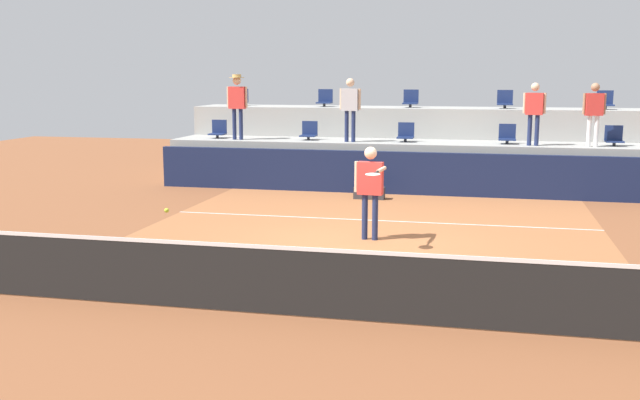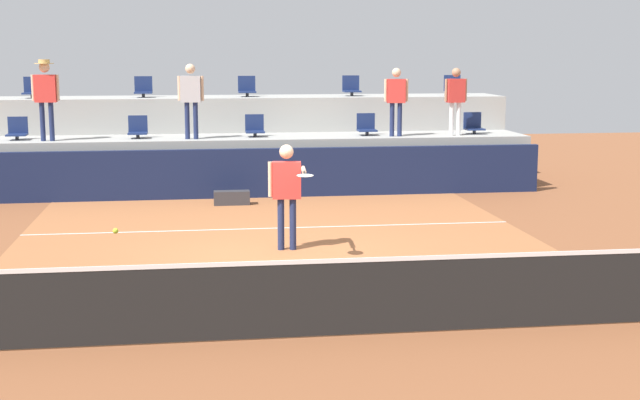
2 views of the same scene
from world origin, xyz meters
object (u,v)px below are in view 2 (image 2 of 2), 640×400
at_px(spectator_in_grey, 396,96).
at_px(stadium_chair_upper_left, 143,89).
at_px(spectator_in_white, 191,94).
at_px(equipment_bag, 232,198).
at_px(stadium_chair_upper_far_right, 453,87).
at_px(tennis_player, 287,186).
at_px(tennis_ball, 116,231).
at_px(stadium_chair_lower_center, 255,128).
at_px(stadium_chair_upper_right, 351,87).
at_px(stadium_chair_lower_right, 366,126).
at_px(spectator_leaning_on_rail, 456,95).
at_px(stadium_chair_lower_far_left, 17,130).
at_px(spectator_with_hat, 45,91).
at_px(stadium_chair_lower_far_right, 473,125).
at_px(stadium_chair_lower_left, 138,129).
at_px(stadium_chair_upper_far_left, 33,89).
at_px(stadium_chair_upper_center, 247,88).

bearing_deg(spectator_in_grey, stadium_chair_upper_left, 159.85).
height_order(spectator_in_white, equipment_bag, spectator_in_white).
distance_m(stadium_chair_upper_far_right, tennis_player, 10.05).
bearing_deg(tennis_ball, stadium_chair_lower_center, 76.87).
bearing_deg(stadium_chair_upper_right, stadium_chair_lower_right, -88.27).
distance_m(spectator_leaning_on_rail, equipment_bag, 6.03).
bearing_deg(stadium_chair_lower_far_left, stadium_chair_upper_far_right, 9.54).
relative_size(spectator_with_hat, spectator_in_grey, 1.13).
relative_size(stadium_chair_lower_far_right, stadium_chair_upper_left, 1.00).
xyz_separation_m(stadium_chair_upper_left, spectator_leaning_on_rail, (7.39, -2.18, -0.11)).
bearing_deg(stadium_chair_upper_far_right, spectator_leaning_on_rail, -104.75).
distance_m(stadium_chair_lower_left, stadium_chair_upper_right, 5.68).
height_order(stadium_chair_lower_far_right, stadium_chair_upper_far_right, stadium_chair_upper_far_right).
relative_size(stadium_chair_upper_right, spectator_with_hat, 0.29).
bearing_deg(stadium_chair_upper_far_left, stadium_chair_lower_far_left, -92.26).
bearing_deg(stadium_chair_lower_left, spectator_in_white, -17.28).
distance_m(stadium_chair_upper_center, tennis_ball, 12.26).
xyz_separation_m(stadium_chair_lower_right, stadium_chair_upper_center, (-2.74, 1.80, 0.85)).
relative_size(stadium_chair_upper_far_right, tennis_ball, 7.65).
relative_size(stadium_chair_upper_center, tennis_ball, 7.65).
bearing_deg(spectator_in_white, stadium_chair_upper_far_left, 150.43).
bearing_deg(stadium_chair_upper_far_left, stadium_chair_lower_right, -12.69).
xyz_separation_m(stadium_chair_lower_far_left, stadium_chair_lower_center, (5.39, 0.00, 0.00)).
distance_m(stadium_chair_upper_left, spectator_in_grey, 6.34).
xyz_separation_m(stadium_chair_lower_far_left, stadium_chair_upper_far_left, (0.07, 1.80, 0.85)).
relative_size(stadium_chair_lower_far_left, stadium_chair_lower_right, 1.00).
xyz_separation_m(stadium_chair_lower_center, stadium_chair_lower_far_right, (5.32, 0.00, 0.00)).
relative_size(stadium_chair_upper_right, spectator_in_white, 0.30).
distance_m(stadium_chair_lower_far_right, stadium_chair_upper_center, 5.75).
xyz_separation_m(stadium_chair_upper_far_right, tennis_ball, (-7.70, -11.98, -1.21)).
xyz_separation_m(stadium_chair_lower_far_left, equipment_bag, (4.74, -2.13, -1.31)).
distance_m(spectator_in_white, spectator_in_grey, 4.77).
xyz_separation_m(stadium_chair_lower_far_right, spectator_in_white, (-6.79, -0.38, 0.82)).
height_order(stadium_chair_upper_far_left, stadium_chair_upper_far_right, same).
height_order(stadium_chair_lower_right, stadium_chair_upper_left, stadium_chair_upper_left).
bearing_deg(stadium_chair_upper_right, spectator_in_grey, -72.60).
relative_size(spectator_with_hat, spectator_leaning_on_rail, 1.13).
height_order(stadium_chair_lower_far_right, spectator_in_grey, spectator_in_grey).
height_order(stadium_chair_lower_far_left, stadium_chair_lower_left, same).
xyz_separation_m(stadium_chair_upper_left, stadium_chair_upper_far_right, (7.97, 0.00, 0.00)).
xyz_separation_m(spectator_in_white, equipment_bag, (0.82, -1.75, -2.13)).
distance_m(spectator_with_hat, spectator_in_grey, 7.97).
height_order(stadium_chair_lower_far_right, tennis_player, stadium_chair_lower_far_right).
height_order(stadium_chair_upper_far_left, spectator_leaning_on_rail, spectator_leaning_on_rail).
distance_m(spectator_with_hat, spectator_in_white, 3.20).
relative_size(stadium_chair_lower_left, equipment_bag, 0.68).
distance_m(tennis_player, equipment_bag, 4.69).
height_order(tennis_player, spectator_leaning_on_rail, spectator_leaning_on_rail).
bearing_deg(stadium_chair_lower_center, stadium_chair_upper_right, 34.49).
height_order(stadium_chair_lower_far_right, spectator_in_white, spectator_in_white).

